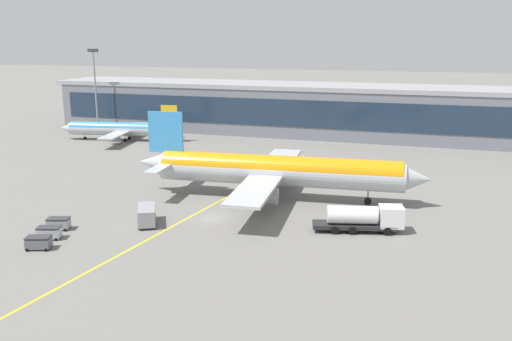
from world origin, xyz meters
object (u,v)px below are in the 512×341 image
object	(u,v)px
fuel_tanker	(364,218)
commuter_jet_far	(121,129)
main_airliner	(277,170)
crew_van	(147,214)
baggage_cart_0	(39,242)
baggage_cart_1	(49,232)
baggage_cart_2	(58,223)

from	to	relation	value
fuel_tanker	commuter_jet_far	world-z (taller)	commuter_jet_far
main_airliner	crew_van	xyz separation A→B (m)	(-12.57, -15.89, -2.92)
baggage_cart_0	baggage_cart_1	xyz separation A→B (m)	(-1.02, 3.03, 0.00)
crew_van	baggage_cart_0	size ratio (longest dim) A/B	1.80
main_airliner	baggage_cart_2	xyz separation A→B (m)	(-21.90, -21.05, -3.45)
main_airliner	commuter_jet_far	size ratio (longest dim) A/B	1.46
crew_van	main_airliner	bearing A→B (deg)	51.65
commuter_jet_far	main_airliner	bearing A→B (deg)	-36.01
baggage_cart_0	baggage_cart_1	bearing A→B (deg)	108.54
crew_van	fuel_tanker	bearing A→B (deg)	12.10
main_airliner	crew_van	size ratio (longest dim) A/B	8.03
baggage_cart_1	commuter_jet_far	bearing A→B (deg)	114.08
baggage_cart_2	commuter_jet_far	xyz separation A→B (m)	(-24.97, 55.12, 1.92)
main_airliner	crew_van	world-z (taller)	main_airliner
fuel_tanker	baggage_cart_2	distance (m)	37.36
fuel_tanker	crew_van	size ratio (longest dim) A/B	2.05
main_airliner	commuter_jet_far	distance (m)	57.96
main_airliner	baggage_cart_0	distance (m)	33.79
baggage_cart_1	baggage_cart_0	bearing A→B (deg)	-71.46
main_airliner	baggage_cart_2	distance (m)	30.57
baggage_cart_0	baggage_cart_2	size ratio (longest dim) A/B	1.00
baggage_cart_0	fuel_tanker	bearing A→B (deg)	26.62
crew_van	baggage_cart_1	xyz separation A→B (m)	(-8.31, -8.20, -0.53)
baggage_cart_0	baggage_cart_1	distance (m)	3.20
main_airliner	commuter_jet_far	world-z (taller)	main_airliner
baggage_cart_2	commuter_jet_far	world-z (taller)	commuter_jet_far
main_airliner	fuel_tanker	world-z (taller)	main_airliner
crew_van	baggage_cart_0	bearing A→B (deg)	-123.00
crew_van	baggage_cart_1	distance (m)	11.69
fuel_tanker	baggage_cart_0	distance (m)	37.72
fuel_tanker	crew_van	bearing A→B (deg)	-167.90
main_airliner	baggage_cart_1	bearing A→B (deg)	-130.93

